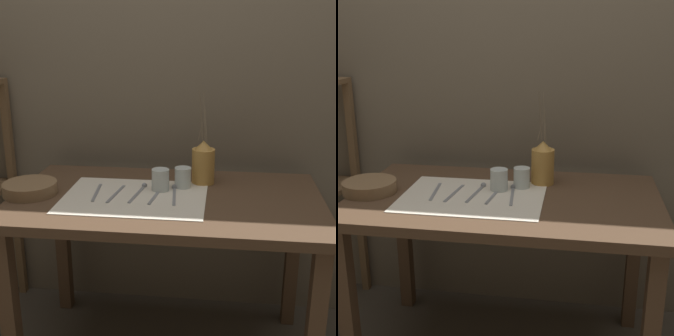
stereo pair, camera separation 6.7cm
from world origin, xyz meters
TOP-DOWN VIEW (x-y plane):
  - stone_wall_back at (0.00, 0.48)m, footprint 7.00×0.06m
  - wooden_table at (0.00, 0.00)m, footprint 1.27×0.73m
  - linen_cloth at (-0.13, -0.03)m, footprint 0.58×0.43m
  - pitcher_with_flowers at (0.14, 0.18)m, footprint 0.10×0.10m
  - wooden_bowl at (-0.56, -0.04)m, footprint 0.22×0.22m
  - glass_tumbler_near at (-0.03, 0.06)m, footprint 0.07×0.07m
  - glass_tumbler_far at (0.06, 0.11)m, footprint 0.07×0.07m
  - fork_inner at (-0.29, -0.01)m, footprint 0.03×0.20m
  - knife_center at (-0.21, -0.01)m, footprint 0.04×0.20m
  - spoon_outer at (-0.11, 0.05)m, footprint 0.05×0.22m
  - fork_outer at (-0.04, -0.01)m, footprint 0.04×0.20m
  - spoon_inner at (0.03, 0.05)m, footprint 0.04×0.22m

SIDE VIEW (x-z plane):
  - wooden_table at x=0.00m, z-range 0.28..1.04m
  - linen_cloth at x=-0.13m, z-range 0.76..0.77m
  - fork_inner at x=-0.29m, z-range 0.77..0.77m
  - knife_center at x=-0.21m, z-range 0.77..0.77m
  - fork_outer at x=-0.04m, z-range 0.77..0.77m
  - spoon_outer at x=-0.11m, z-range 0.76..0.78m
  - spoon_inner at x=0.03m, z-range 0.76..0.78m
  - wooden_bowl at x=-0.56m, z-range 0.76..0.81m
  - glass_tumbler_far at x=0.06m, z-range 0.77..0.85m
  - glass_tumbler_near at x=-0.03m, z-range 0.77..0.86m
  - pitcher_with_flowers at x=0.14m, z-range 0.65..1.06m
  - stone_wall_back at x=0.00m, z-range 0.00..2.40m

